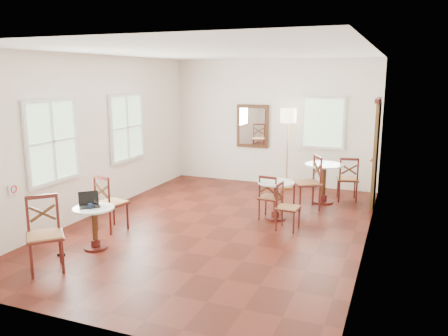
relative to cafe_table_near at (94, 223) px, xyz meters
name	(u,v)px	position (x,y,z in m)	size (l,w,h in m)	color
ground	(218,226)	(1.36, 1.66, -0.41)	(7.00, 7.00, 0.00)	#4F170D
room_shell	(220,118)	(1.30, 1.93, 1.48)	(5.02, 7.02, 3.01)	white
cafe_table_near	(94,223)	(0.00, 0.00, 0.00)	(0.62, 0.62, 0.66)	#4D1813
cafe_table_mid	(276,196)	(2.20, 2.45, 0.03)	(0.68, 0.68, 0.71)	#4D1813
cafe_table_back	(324,179)	(2.83, 3.88, 0.11)	(0.79, 0.79, 0.83)	#4D1813
chair_near_a	(110,203)	(-0.28, 0.81, 0.08)	(0.56, 0.56, 0.98)	#4D1813
chair_near_b	(45,234)	(-0.14, -0.88, 0.10)	(0.67, 0.67, 1.03)	#4D1813
chair_mid_a	(270,197)	(2.10, 2.41, 0.01)	(0.43, 0.43, 0.84)	#4D1813
chair_mid_b	(287,207)	(2.53, 1.94, 0.00)	(0.41, 0.41, 0.82)	#4D1813
chair_back_a	(348,179)	(3.28, 4.26, 0.06)	(0.52, 0.52, 0.95)	#4D1813
chair_back_b	(309,182)	(2.62, 3.37, 0.12)	(0.67, 0.67, 1.07)	#4D1813
floor_lamp	(288,121)	(1.82, 4.81, 1.18)	(0.37, 0.37, 1.88)	#BF8C3F
laptop	(89,203)	(-0.11, 0.04, 0.31)	(0.39, 0.39, 0.22)	black
mouse	(92,206)	(-0.02, 0.00, 0.27)	(0.11, 0.07, 0.04)	black
navy_mug	(90,206)	(0.00, -0.06, 0.29)	(0.10, 0.07, 0.08)	#0F1732
water_glass	(96,203)	(-0.02, 0.10, 0.29)	(0.05, 0.05, 0.09)	white
power_adapter	(61,255)	(-0.29, -0.44, -0.39)	(0.10, 0.06, 0.04)	black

